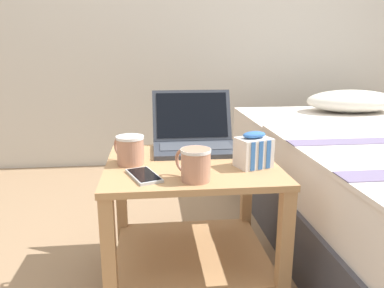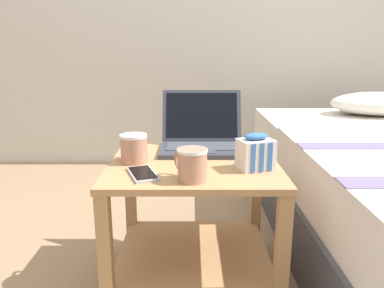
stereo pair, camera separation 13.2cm
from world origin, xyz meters
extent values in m
plane|color=#937556|center=(0.00, 0.00, 0.00)|extent=(8.00, 8.00, 0.00)
cube|color=beige|center=(0.00, 1.62, 1.25)|extent=(8.00, 0.05, 2.50)
ellipsoid|color=silver|center=(1.14, 0.96, 0.58)|extent=(0.59, 0.36, 0.14)
cube|color=tan|center=(0.00, 0.00, 0.49)|extent=(0.62, 0.56, 0.02)
cube|color=tan|center=(0.00, 0.00, 0.12)|extent=(0.58, 0.52, 0.02)
cube|color=tan|center=(-0.28, -0.25, 0.24)|extent=(0.04, 0.04, 0.48)
cube|color=tan|center=(0.28, -0.25, 0.24)|extent=(0.04, 0.04, 0.48)
cube|color=tan|center=(-0.28, 0.25, 0.24)|extent=(0.04, 0.04, 0.48)
cube|color=tan|center=(0.28, 0.25, 0.24)|extent=(0.04, 0.04, 0.48)
cube|color=#333842|center=(0.04, 0.14, 0.51)|extent=(0.35, 0.23, 0.02)
cube|color=#424751|center=(0.04, 0.16, 0.52)|extent=(0.29, 0.13, 0.00)
cube|color=#424751|center=(0.04, 0.08, 0.52)|extent=(0.10, 0.05, 0.00)
cube|color=#333842|center=(0.04, 0.30, 0.62)|extent=(0.35, 0.09, 0.21)
cube|color=black|center=(0.04, 0.30, 0.62)|extent=(0.31, 0.08, 0.19)
cube|color=yellow|center=(0.10, 0.31, 0.64)|extent=(0.02, 0.01, 0.03)
cube|color=silver|center=(0.14, 0.30, 0.60)|extent=(0.03, 0.01, 0.02)
cube|color=red|center=(0.07, 0.30, 0.59)|extent=(0.04, 0.02, 0.04)
cube|color=black|center=(0.09, 0.30, 0.61)|extent=(0.04, 0.02, 0.04)
cylinder|color=tan|center=(-0.22, 0.00, 0.55)|extent=(0.10, 0.10, 0.10)
cylinder|color=silver|center=(-0.22, 0.00, 0.60)|extent=(0.10, 0.10, 0.01)
cylinder|color=black|center=(-0.22, 0.00, 0.59)|extent=(0.09, 0.09, 0.01)
torus|color=tan|center=(-0.26, 0.04, 0.55)|extent=(0.06, 0.07, 0.08)
cylinder|color=tan|center=(-0.01, -0.20, 0.55)|extent=(0.09, 0.09, 0.10)
cylinder|color=silver|center=(-0.01, -0.20, 0.60)|extent=(0.10, 0.10, 0.01)
cylinder|color=black|center=(-0.01, -0.20, 0.59)|extent=(0.09, 0.09, 0.01)
torus|color=tan|center=(-0.04, -0.16, 0.55)|extent=(0.06, 0.07, 0.08)
cube|color=silver|center=(0.21, -0.08, 0.55)|extent=(0.14, 0.12, 0.10)
cube|color=#3366B2|center=(0.20, -0.13, 0.55)|extent=(0.02, 0.01, 0.10)
cube|color=#3366B2|center=(0.23, -0.12, 0.55)|extent=(0.02, 0.01, 0.10)
cube|color=#3366B2|center=(0.26, -0.11, 0.55)|extent=(0.02, 0.01, 0.10)
ellipsoid|color=#3366B2|center=(0.21, -0.08, 0.61)|extent=(0.10, 0.08, 0.02)
cube|color=#B7BABC|center=(-0.17, -0.15, 0.50)|extent=(0.13, 0.18, 0.01)
cube|color=black|center=(-0.17, -0.15, 0.51)|extent=(0.11, 0.16, 0.00)
camera|label=1|loc=(-0.14, -1.32, 0.90)|focal=35.00mm
camera|label=2|loc=(-0.01, -1.32, 0.90)|focal=35.00mm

